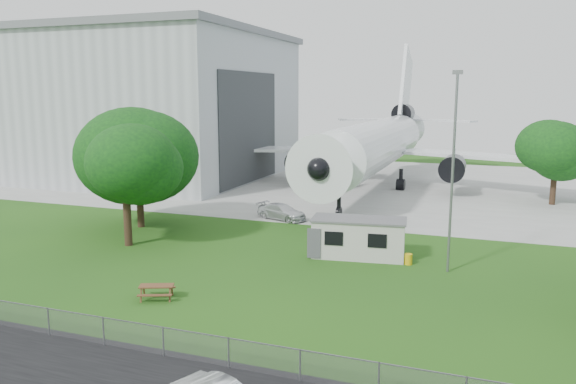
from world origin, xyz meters
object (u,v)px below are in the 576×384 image
(hangar, at_px, (116,104))
(site_cabin, at_px, (359,238))
(airliner, at_px, (379,142))
(picnic_west, at_px, (157,299))

(hangar, relative_size, site_cabin, 6.23)
(hangar, height_order, site_cabin, hangar)
(airliner, xyz_separation_m, site_cabin, (4.33, -28.40, -3.96))
(hangar, xyz_separation_m, site_cabin, (40.30, -28.54, -8.09))
(airliner, height_order, picnic_west, airliner)
(airliner, relative_size, site_cabin, 6.92)
(site_cabin, relative_size, picnic_west, 3.83)
(airliner, bearing_deg, hangar, 179.78)
(airliner, distance_m, site_cabin, 28.99)
(hangar, bearing_deg, airliner, -0.22)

